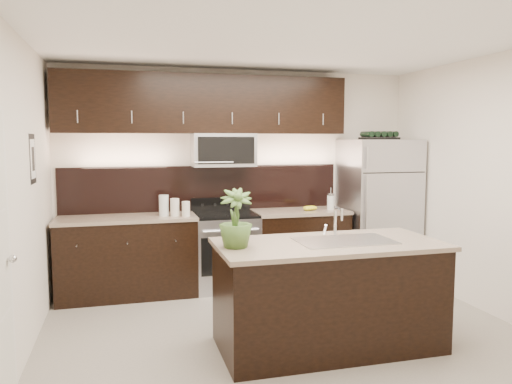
% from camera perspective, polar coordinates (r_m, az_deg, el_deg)
% --- Properties ---
extents(ground, '(4.50, 4.50, 0.00)m').
position_cam_1_polar(ground, '(4.81, 3.79, -16.34)').
color(ground, gray).
rests_on(ground, ground).
extents(room_walls, '(4.52, 4.02, 2.71)m').
position_cam_1_polar(room_walls, '(4.38, 2.72, 4.29)').
color(room_walls, silver).
rests_on(room_walls, ground).
extents(counter_run, '(3.51, 0.65, 0.94)m').
position_cam_1_polar(counter_run, '(6.13, -5.40, -6.81)').
color(counter_run, black).
rests_on(counter_run, ground).
extents(upper_fixtures, '(3.49, 0.40, 1.66)m').
position_cam_1_polar(upper_fixtures, '(6.13, -5.54, 8.90)').
color(upper_fixtures, black).
rests_on(upper_fixtures, counter_run).
extents(island, '(1.96, 0.96, 0.94)m').
position_cam_1_polar(island, '(4.52, 8.23, -11.50)').
color(island, black).
rests_on(island, ground).
extents(sink_faucet, '(0.84, 0.50, 0.28)m').
position_cam_1_polar(sink_faucet, '(4.47, 10.05, -5.32)').
color(sink_faucet, silver).
rests_on(sink_faucet, island).
extents(refrigerator, '(0.88, 0.80, 1.83)m').
position_cam_1_polar(refrigerator, '(6.72, 13.69, -1.97)').
color(refrigerator, '#B2B2B7').
rests_on(refrigerator, ground).
extents(wine_rack, '(0.45, 0.28, 0.11)m').
position_cam_1_polar(wine_rack, '(6.66, 13.90, 6.26)').
color(wine_rack, black).
rests_on(wine_rack, refrigerator).
extents(plant, '(0.30, 0.30, 0.49)m').
position_cam_1_polar(plant, '(4.10, -2.35, -3.03)').
color(plant, '#3E5F26').
rests_on(plant, island).
extents(canisters, '(0.35, 0.21, 0.25)m').
position_cam_1_polar(canisters, '(5.88, -9.56, -1.68)').
color(canisters, silver).
rests_on(canisters, counter_run).
extents(french_press, '(0.09, 0.09, 0.27)m').
position_cam_1_polar(french_press, '(6.43, 8.52, -1.08)').
color(french_press, silver).
rests_on(french_press, counter_run).
extents(bananas, '(0.24, 0.21, 0.06)m').
position_cam_1_polar(bananas, '(6.28, 5.72, -1.86)').
color(bananas, yellow).
rests_on(bananas, counter_run).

